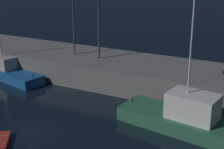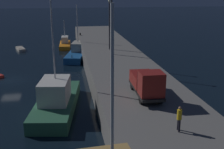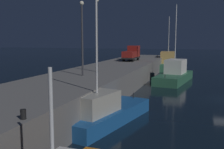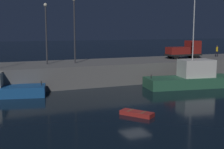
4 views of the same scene
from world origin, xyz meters
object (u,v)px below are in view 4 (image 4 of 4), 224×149
(fishing_boat_white, at_px, (192,78))
(lamp_post_west, at_px, (46,29))
(lamp_post_east, at_px, (74,26))
(dockworker, at_px, (217,50))
(rowboat_white_mid, at_px, (137,113))
(utility_truck, at_px, (185,50))

(fishing_boat_white, xyz_separation_m, lamp_post_west, (-16.65, 8.13, 6.10))
(lamp_post_east, height_order, dockworker, lamp_post_east)
(lamp_post_east, xyz_separation_m, dockworker, (24.14, 0.58, -3.92))
(lamp_post_west, bearing_deg, dockworker, 0.69)
(fishing_boat_white, xyz_separation_m, rowboat_white_mid, (-12.37, -9.05, -1.01))
(lamp_post_east, bearing_deg, utility_truck, 0.67)
(lamp_post_west, bearing_deg, lamp_post_east, -3.82)
(fishing_boat_white, bearing_deg, lamp_post_east, 148.74)
(dockworker, bearing_deg, fishing_boat_white, -142.78)
(fishing_boat_white, height_order, dockworker, fishing_boat_white)
(lamp_post_west, bearing_deg, fishing_boat_white, -26.03)
(rowboat_white_mid, xyz_separation_m, utility_truck, (16.99, 17.15, 3.85))
(lamp_post_east, distance_m, dockworker, 24.46)
(rowboat_white_mid, bearing_deg, fishing_boat_white, 36.19)
(fishing_boat_white, relative_size, rowboat_white_mid, 4.02)
(dockworker, bearing_deg, utility_truck, -176.72)
(lamp_post_west, relative_size, utility_truck, 1.35)
(rowboat_white_mid, xyz_separation_m, dockworker, (23.52, 17.52, 3.59))
(fishing_boat_white, distance_m, lamp_post_west, 19.51)
(utility_truck, bearing_deg, dockworker, 3.28)
(rowboat_white_mid, relative_size, dockworker, 1.65)
(rowboat_white_mid, bearing_deg, lamp_post_west, 103.98)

